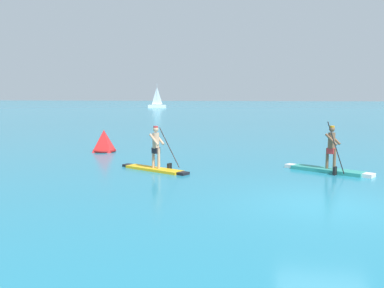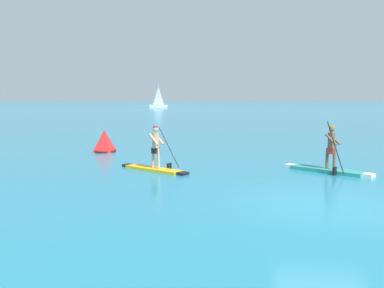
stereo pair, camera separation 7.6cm
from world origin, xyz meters
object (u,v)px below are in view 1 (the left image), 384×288
(race_marker_buoy, at_px, (104,142))
(paddleboarder_mid_center, at_px, (329,164))
(paddleboarder_near_left, at_px, (155,160))
(sailboat_left_horizon, at_px, (157,105))

(race_marker_buoy, bearing_deg, paddleboarder_mid_center, -18.07)
(paddleboarder_near_left, relative_size, race_marker_buoy, 2.24)
(paddleboarder_mid_center, height_order, race_marker_buoy, paddleboarder_mid_center)
(paddleboarder_mid_center, bearing_deg, race_marker_buoy, -169.07)
(paddleboarder_near_left, height_order, race_marker_buoy, paddleboarder_near_left)
(paddleboarder_near_left, height_order, sailboat_left_horizon, sailboat_left_horizon)
(race_marker_buoy, xyz_separation_m, sailboat_left_horizon, (-20.24, 74.19, 0.29))
(race_marker_buoy, bearing_deg, paddleboarder_near_left, -47.52)
(paddleboarder_mid_center, relative_size, race_marker_buoy, 2.33)
(race_marker_buoy, height_order, sailboat_left_horizon, sailboat_left_horizon)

